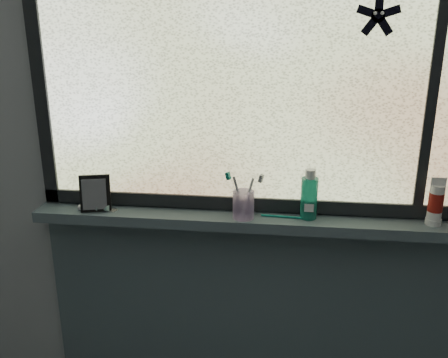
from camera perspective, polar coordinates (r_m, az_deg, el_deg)
wall_back at (r=1.84m, az=3.22°, el=3.34°), size 3.00×0.01×2.50m
windowsill at (r=1.85m, az=2.92°, el=-4.78°), size 1.62×0.14×0.04m
sill_apron at (r=2.15m, az=2.81°, el=-16.71°), size 1.62×0.02×0.98m
window_pane at (r=1.76m, az=3.34°, el=11.97°), size 1.50×0.01×1.00m
frame_bottom at (r=1.87m, az=3.05°, el=-2.79°), size 1.60×0.03×0.05m
frame_left at (r=1.96m, az=-20.39°, el=11.56°), size 0.05×0.03×1.10m
frame_mullion at (r=1.82m, az=22.90°, el=10.79°), size 0.03×0.03×1.00m
starfish_sticker at (r=1.76m, az=17.22°, el=17.42°), size 0.15×0.02×0.15m
vanity_mirror at (r=1.92m, az=-14.51°, el=-1.59°), size 0.12×0.08×0.14m
toothpaste_tube at (r=1.94m, az=-14.38°, el=-3.11°), size 0.18×0.06×0.03m
toothbrush_cup at (r=1.80m, az=2.23°, el=-2.95°), size 0.10×0.10×0.10m
toothbrush_lying at (r=1.83m, az=6.71°, el=-4.23°), size 0.19×0.03×0.01m
mouthwash_bottle at (r=1.81m, az=9.72°, el=-1.71°), size 0.08×0.08×0.15m
cream_tube at (r=1.88m, az=23.08°, el=-2.20°), size 0.07×0.07×0.12m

